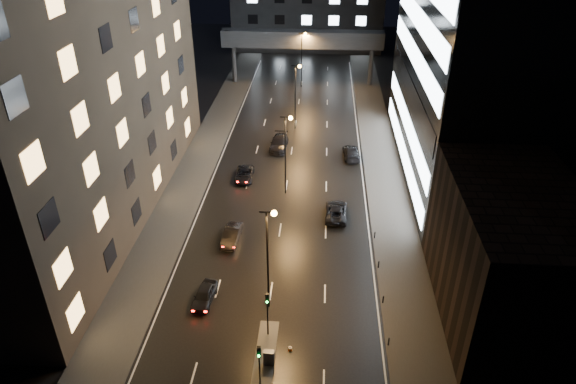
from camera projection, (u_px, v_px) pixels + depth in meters
name	position (u px, v px, depth m)	size (l,w,h in m)	color
ground	(292.00, 151.00, 73.44)	(160.00, 160.00, 0.00)	black
sidewalk_left	(198.00, 163.00, 69.86)	(5.00, 110.00, 0.15)	#383533
sidewalk_right	(383.00, 169.00, 68.34)	(5.00, 110.00, 0.15)	#383533
building_left	(56.00, 32.00, 50.92)	(15.00, 48.00, 40.00)	#2D2319
building_right_low	(508.00, 255.00, 42.52)	(10.00, 18.00, 12.00)	black
skybridge	(302.00, 40.00, 95.04)	(30.00, 3.00, 10.00)	#333335
median_island	(265.00, 358.00, 40.69)	(1.60, 8.00, 0.15)	#383533
traffic_signal_near	(267.00, 308.00, 41.31)	(0.28, 0.34, 4.40)	black
traffic_signal_far	(259.00, 362.00, 36.57)	(0.28, 0.34, 4.40)	black
bollard_row	(386.00, 320.00, 43.77)	(0.12, 25.12, 0.90)	black
streetlight_near	(269.00, 248.00, 42.61)	(1.45, 0.50, 10.15)	black
streetlight_mid_a	(287.00, 145.00, 59.82)	(1.45, 0.50, 10.15)	black
streetlight_mid_b	(296.00, 89.00, 77.03)	(1.45, 0.50, 10.15)	black
streetlight_far	(302.00, 53.00, 94.24)	(1.45, 0.50, 10.15)	black
car_away_a	(204.00, 295.00, 46.12)	(1.63, 4.06, 1.38)	black
car_away_b	(232.00, 235.00, 54.11)	(1.56, 4.47, 1.47)	black
car_away_c	(244.00, 174.00, 65.88)	(2.19, 4.75, 1.32)	black
car_away_d	(279.00, 143.00, 73.71)	(2.31, 5.67, 1.65)	black
car_toward_a	(336.00, 211.00, 58.18)	(2.39, 5.18, 1.44)	black
car_toward_b	(351.00, 153.00, 71.21)	(2.12, 5.22, 1.51)	black
utility_cabinet	(269.00, 357.00, 39.80)	(0.84, 0.45, 1.33)	#515153
cone_a	(290.00, 348.00, 41.34)	(0.35, 0.35, 0.50)	#D7540B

